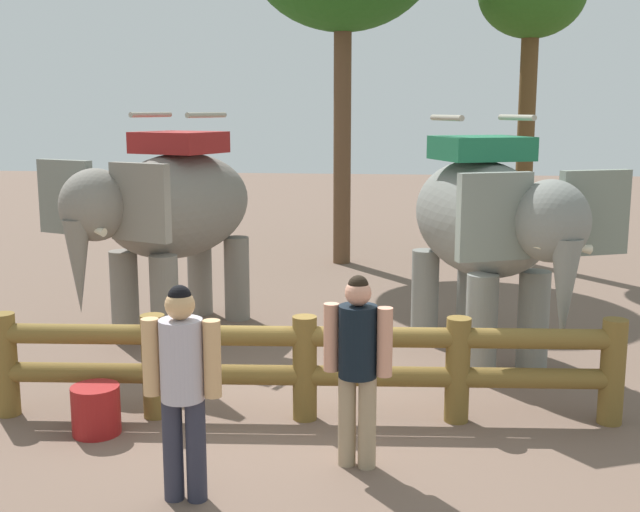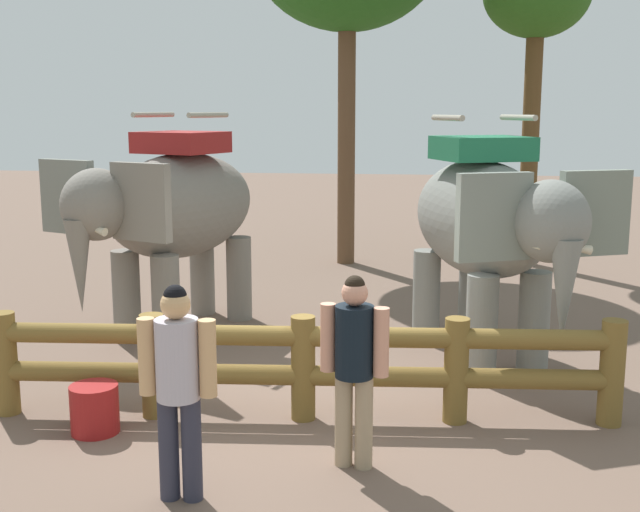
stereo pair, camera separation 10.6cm
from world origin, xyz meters
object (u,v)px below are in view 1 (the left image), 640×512
object	(u,v)px
feed_bucket	(96,410)
tourist_man_in_blue	(182,378)
log_fence	(305,361)
tree_back_center	(532,2)
elephant_near_left	(171,212)
elephant_center	(487,225)
tourist_woman_in_black	(358,358)

from	to	relation	value
feed_bucket	tourist_man_in_blue	bearing A→B (deg)	-44.64
log_fence	tree_back_center	world-z (taller)	tree_back_center
elephant_near_left	elephant_center	world-z (taller)	elephant_near_left
elephant_near_left	feed_bucket	xyz separation A→B (m)	(0.26, -3.45, -1.45)
log_fence	elephant_center	distance (m)	3.08
tourist_woman_in_black	tree_back_center	bearing A→B (deg)	74.64
feed_bucket	tourist_woman_in_black	bearing A→B (deg)	-9.73
tourist_woman_in_black	feed_bucket	size ratio (longest dim) A/B	3.60
elephant_center	tourist_man_in_blue	bearing A→B (deg)	-123.99
log_fence	tree_back_center	bearing A→B (deg)	69.43
log_fence	elephant_near_left	xyz separation A→B (m)	(-2.18, 2.87, 1.08)
tree_back_center	feed_bucket	xyz separation A→B (m)	(-5.13, -9.14, -4.77)
elephant_center	tree_back_center	distance (m)	7.34
elephant_near_left	tourist_man_in_blue	distance (m)	4.91
tourist_woman_in_black	tourist_man_in_blue	distance (m)	1.51
log_fence	feed_bucket	xyz separation A→B (m)	(-1.92, -0.58, -0.37)
elephant_near_left	tree_back_center	size ratio (longest dim) A/B	0.59
tourist_woman_in_black	feed_bucket	bearing A→B (deg)	170.27
elephant_near_left	tree_back_center	xyz separation A→B (m)	(5.39, 5.69, 3.32)
log_fence	elephant_center	world-z (taller)	elephant_center
elephant_center	feed_bucket	size ratio (longest dim) A/B	7.53
elephant_center	tourist_man_in_blue	distance (m)	4.77
log_fence	elephant_center	bearing A→B (deg)	48.20
log_fence	elephant_center	xyz separation A→B (m)	(1.92, 2.15, 1.07)
log_fence	elephant_near_left	bearing A→B (deg)	127.26
elephant_center	tourist_man_in_blue	size ratio (longest dim) A/B	2.03
tourist_woman_in_black	feed_bucket	world-z (taller)	tourist_woman_in_black
log_fence	tourist_man_in_blue	world-z (taller)	tourist_man_in_blue
tourist_man_in_blue	tree_back_center	xyz separation A→B (m)	(3.93, 10.32, 4.00)
elephant_center	tree_back_center	bearing A→B (deg)	78.62
tourist_woman_in_black	tourist_man_in_blue	xyz separation A→B (m)	(-1.30, -0.76, 0.03)
tourist_woman_in_black	tree_back_center	size ratio (longest dim) A/B	0.28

